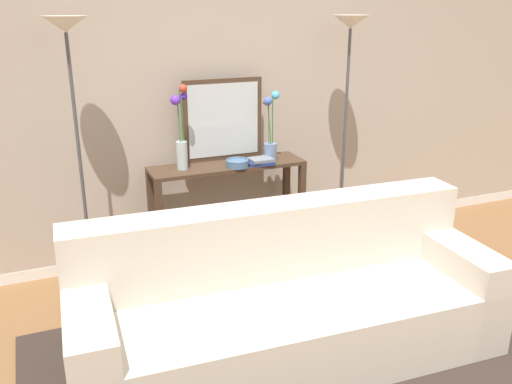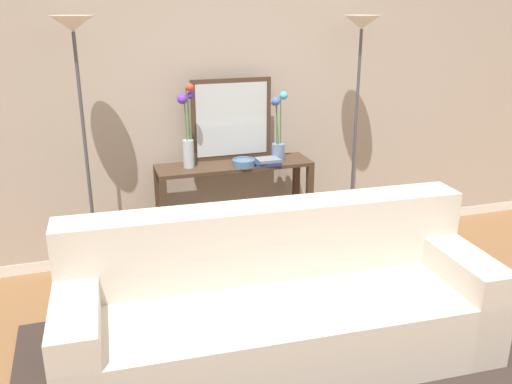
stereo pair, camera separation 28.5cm
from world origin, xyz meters
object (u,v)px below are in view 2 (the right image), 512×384
at_px(vase_short_flowers, 278,134).
at_px(fruit_bowl, 244,163).
at_px(floor_lamp_right, 359,71).
at_px(wall_mirror, 232,119).
at_px(couch, 279,308).
at_px(book_stack, 267,161).
at_px(book_row_under_console, 199,259).
at_px(vase_tall_flowers, 188,134).
at_px(console_table, 235,196).
at_px(floor_lamp_left, 78,81).

xyz_separation_m(vase_short_flowers, fruit_bowl, (-0.30, -0.07, -0.19)).
bearing_deg(floor_lamp_right, wall_mirror, 166.46).
height_order(couch, fruit_bowl, fruit_bowl).
height_order(couch, book_stack, book_stack).
relative_size(couch, book_row_under_console, 6.49).
distance_m(vase_tall_flowers, vase_short_flowers, 0.71).
bearing_deg(fruit_bowl, couch, -96.82).
height_order(console_table, vase_short_flowers, vase_short_flowers).
distance_m(vase_short_flowers, fruit_bowl, 0.36).
bearing_deg(fruit_bowl, book_stack, -0.44).
height_order(wall_mirror, fruit_bowl, wall_mirror).
distance_m(couch, book_row_under_console, 1.33).
bearing_deg(book_row_under_console, book_stack, -10.61).
relative_size(console_table, book_row_under_console, 3.11).
xyz_separation_m(couch, floor_lamp_right, (1.08, 1.20, 1.20)).
relative_size(wall_mirror, vase_short_flowers, 1.17).
bearing_deg(console_table, book_row_under_console, -180.00).
xyz_separation_m(wall_mirror, vase_tall_flowers, (-0.38, -0.14, -0.06)).
distance_m(floor_lamp_left, fruit_bowl, 1.32).
relative_size(fruit_bowl, book_row_under_console, 0.45).
bearing_deg(vase_short_flowers, console_table, 175.61).
height_order(floor_lamp_right, book_stack, floor_lamp_right).
bearing_deg(floor_lamp_left, vase_short_flowers, 2.68).
relative_size(floor_lamp_left, vase_short_flowers, 3.56).
xyz_separation_m(fruit_bowl, book_row_under_console, (-0.35, 0.10, -0.81)).
xyz_separation_m(vase_tall_flowers, vase_short_flowers, (0.71, -0.03, -0.04)).
relative_size(fruit_bowl, book_stack, 0.82).
height_order(vase_short_flowers, book_row_under_console, vase_short_flowers).
relative_size(couch, floor_lamp_right, 1.31).
bearing_deg(floor_lamp_right, vase_short_flowers, 173.93).
distance_m(vase_short_flowers, book_stack, 0.24).
xyz_separation_m(vase_tall_flowers, book_stack, (0.59, -0.10, -0.24)).
height_order(couch, console_table, couch).
height_order(floor_lamp_left, fruit_bowl, floor_lamp_left).
xyz_separation_m(console_table, book_stack, (0.24, -0.10, 0.29)).
distance_m(wall_mirror, book_stack, 0.44).
bearing_deg(wall_mirror, book_row_under_console, -157.09).
bearing_deg(vase_short_flowers, vase_tall_flowers, 177.71).
relative_size(vase_tall_flowers, vase_short_flowers, 1.16).
xyz_separation_m(floor_lamp_left, vase_short_flowers, (1.44, 0.07, -0.47)).
bearing_deg(book_stack, floor_lamp_right, 0.50).
xyz_separation_m(wall_mirror, book_stack, (0.21, -0.24, -0.30)).
distance_m(fruit_bowl, book_row_under_console, 0.89).
bearing_deg(fruit_bowl, floor_lamp_left, 179.74).
distance_m(couch, vase_short_flowers, 1.53).
bearing_deg(wall_mirror, couch, -94.73).
height_order(floor_lamp_left, floor_lamp_right, floor_lamp_left).
bearing_deg(wall_mirror, floor_lamp_left, -168.25).
distance_m(couch, floor_lamp_left, 1.98).
bearing_deg(floor_lamp_right, book_row_under_console, 175.81).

